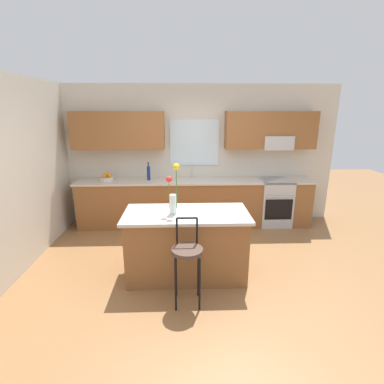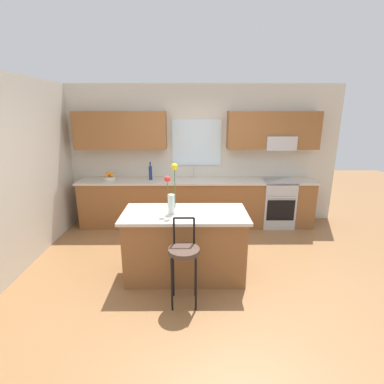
% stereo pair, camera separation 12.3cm
% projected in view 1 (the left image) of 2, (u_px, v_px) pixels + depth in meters
% --- Properties ---
extents(ground_plane, '(14.00, 14.00, 0.00)m').
position_uv_depth(ground_plane, '(200.00, 268.00, 4.22)').
color(ground_plane, olive).
extents(wall_left, '(0.12, 4.60, 2.70)m').
position_uv_depth(wall_left, '(17.00, 175.00, 4.05)').
color(wall_left, beige).
rests_on(wall_left, ground).
extents(back_wall_assembly, '(5.60, 0.50, 2.70)m').
position_uv_depth(back_wall_assembly, '(196.00, 147.00, 5.71)').
color(back_wall_assembly, beige).
rests_on(back_wall_assembly, ground).
extents(counter_run, '(4.56, 0.64, 0.92)m').
position_uv_depth(counter_run, '(195.00, 202.00, 5.72)').
color(counter_run, brown).
rests_on(counter_run, ground).
extents(sink_faucet, '(0.02, 0.13, 0.23)m').
position_uv_depth(sink_faucet, '(192.00, 171.00, 5.69)').
color(sink_faucet, '#B7BABC').
rests_on(sink_faucet, counter_run).
extents(oven_range, '(0.60, 0.64, 0.92)m').
position_uv_depth(oven_range, '(274.00, 202.00, 5.75)').
color(oven_range, '#B7BABC').
rests_on(oven_range, ground).
extents(kitchen_island, '(1.65, 0.79, 0.92)m').
position_uv_depth(kitchen_island, '(186.00, 244.00, 3.93)').
color(kitchen_island, brown).
rests_on(kitchen_island, ground).
extents(bar_stool_near, '(0.36, 0.36, 1.04)m').
position_uv_depth(bar_stool_near, '(187.00, 254.00, 3.30)').
color(bar_stool_near, black).
rests_on(bar_stool_near, ground).
extents(flower_vase, '(0.18, 0.09, 0.66)m').
position_uv_depth(flower_vase, '(173.00, 194.00, 3.69)').
color(flower_vase, silver).
rests_on(flower_vase, kitchen_island).
extents(fruit_bowl_oranges, '(0.24, 0.24, 0.16)m').
position_uv_depth(fruit_bowl_oranges, '(107.00, 178.00, 5.53)').
color(fruit_bowl_oranges, silver).
rests_on(fruit_bowl_oranges, counter_run).
extents(bottle_olive_oil, '(0.06, 0.06, 0.35)m').
position_uv_depth(bottle_olive_oil, '(149.00, 173.00, 5.53)').
color(bottle_olive_oil, navy).
rests_on(bottle_olive_oil, counter_run).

